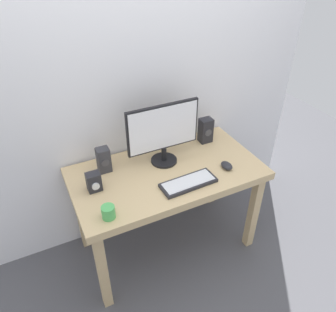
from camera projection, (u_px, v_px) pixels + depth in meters
ground_plane at (167, 243)px, 2.71m from camera, size 6.00×6.00×0.00m
wall_back at (140, 48)px, 2.14m from camera, size 2.75×0.04×3.00m
desk at (167, 181)px, 2.33m from camera, size 1.32×0.71×0.76m
monitor at (163, 131)px, 2.23m from camera, size 0.52×0.19×0.44m
keyboard_primary at (188, 183)px, 2.15m from camera, size 0.38×0.16×0.03m
mouse at (227, 166)px, 2.29m from camera, size 0.07×0.10×0.04m
speaker_right at (206, 130)px, 2.53m from camera, size 0.10×0.08×0.20m
speaker_left at (104, 160)px, 2.22m from camera, size 0.09×0.08×0.18m
audio_controller at (94, 182)px, 2.07m from camera, size 0.09×0.08×0.13m
coffee_mug at (108, 212)px, 1.89m from camera, size 0.08×0.08×0.08m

